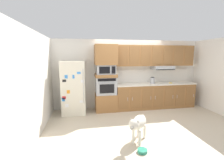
# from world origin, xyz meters

# --- Properties ---
(ground_plane) EXTENTS (9.60, 9.60, 0.00)m
(ground_plane) POSITION_xyz_m (0.00, 0.00, 0.00)
(ground_plane) COLOR beige
(back_kitchen_wall) EXTENTS (6.20, 0.12, 2.50)m
(back_kitchen_wall) POSITION_xyz_m (0.00, 1.11, 1.25)
(back_kitchen_wall) COLOR silver
(back_kitchen_wall) RESTS_ON ground
(side_panel_left) EXTENTS (0.12, 7.10, 2.50)m
(side_panel_left) POSITION_xyz_m (-2.80, 0.00, 1.25)
(side_panel_left) COLOR silver
(side_panel_left) RESTS_ON ground
(side_panel_right) EXTENTS (0.12, 7.10, 2.50)m
(side_panel_right) POSITION_xyz_m (2.80, 0.00, 1.25)
(side_panel_right) COLOR white
(side_panel_right) RESTS_ON ground
(refrigerator) EXTENTS (0.76, 0.73, 1.76)m
(refrigerator) POSITION_xyz_m (-2.00, 0.68, 0.88)
(refrigerator) COLOR silver
(refrigerator) RESTS_ON ground
(oven_base_cabinet) EXTENTS (0.74, 0.62, 0.60)m
(oven_base_cabinet) POSITION_xyz_m (-0.91, 0.75, 0.30)
(oven_base_cabinet) COLOR #996638
(oven_base_cabinet) RESTS_ON ground
(built_in_oven) EXTENTS (0.70, 0.62, 0.60)m
(built_in_oven) POSITION_xyz_m (-0.91, 0.75, 0.90)
(built_in_oven) COLOR #A8AAAF
(built_in_oven) RESTS_ON oven_base_cabinet
(appliance_mid_shelf) EXTENTS (0.74, 0.62, 0.10)m
(appliance_mid_shelf) POSITION_xyz_m (-0.91, 0.75, 1.25)
(appliance_mid_shelf) COLOR #996638
(appliance_mid_shelf) RESTS_ON built_in_oven
(microwave) EXTENTS (0.64, 0.54, 0.32)m
(microwave) POSITION_xyz_m (-0.91, 0.75, 1.46)
(microwave) COLOR #A8AAAF
(microwave) RESTS_ON appliance_mid_shelf
(appliance_upper_cabinet) EXTENTS (0.74, 0.62, 0.68)m
(appliance_upper_cabinet) POSITION_xyz_m (-0.91, 0.75, 1.96)
(appliance_upper_cabinet) COLOR #996638
(appliance_upper_cabinet) RESTS_ON microwave
(lower_cabinet_run) EXTENTS (2.97, 0.63, 0.88)m
(lower_cabinet_run) POSITION_xyz_m (0.94, 0.75, 0.44)
(lower_cabinet_run) COLOR #996638
(lower_cabinet_run) RESTS_ON ground
(countertop_slab) EXTENTS (3.01, 0.64, 0.04)m
(countertop_slab) POSITION_xyz_m (0.94, 0.75, 0.90)
(countertop_slab) COLOR silver
(countertop_slab) RESTS_ON lower_cabinet_run
(backsplash_panel) EXTENTS (3.01, 0.02, 0.50)m
(backsplash_panel) POSITION_xyz_m (0.94, 1.04, 1.17)
(backsplash_panel) COLOR white
(backsplash_panel) RESTS_ON countertop_slab
(upper_cabinet_with_hood) EXTENTS (2.97, 0.48, 0.88)m
(upper_cabinet_with_hood) POSITION_xyz_m (0.96, 0.87, 1.90)
(upper_cabinet_with_hood) COLOR #996638
(upper_cabinet_with_hood) RESTS_ON backsplash_panel
(screwdriver) EXTENTS (0.17, 0.17, 0.03)m
(screwdriver) POSITION_xyz_m (1.50, 0.63, 0.93)
(screwdriver) COLOR yellow
(screwdriver) RESTS_ON countertop_slab
(electric_kettle) EXTENTS (0.17, 0.17, 0.24)m
(electric_kettle) POSITION_xyz_m (0.80, 0.70, 1.03)
(electric_kettle) COLOR #A8AAAF
(electric_kettle) RESTS_ON countertop_slab
(dog) EXTENTS (0.62, 0.76, 0.66)m
(dog) POSITION_xyz_m (-0.50, -1.46, 0.45)
(dog) COLOR beige
(dog) RESTS_ON ground
(dog_food_bowl) EXTENTS (0.20, 0.20, 0.06)m
(dog_food_bowl) POSITION_xyz_m (-0.53, -1.83, 0.03)
(dog_food_bowl) COLOR #267F66
(dog_food_bowl) RESTS_ON ground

